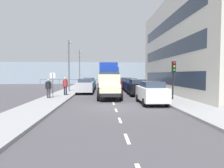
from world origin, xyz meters
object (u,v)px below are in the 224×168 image
Objects in this scene: traffic_light_near at (174,72)px; lorry_cargo_blue at (108,75)px; car_teal_oppositeside_1 at (89,83)px; car_navy_kerbside_2 at (130,84)px; lamp_post_promenade at (69,61)px; car_white_kerbside_near at (151,92)px; pedestrian_couple_a at (48,87)px; car_silver_oppositeside_0 at (85,86)px; lamp_post_far at (80,64)px; car_black_kerbside_1 at (137,87)px; truck_vintage_cream at (109,86)px; pedestrian_by_lamp at (65,85)px; street_sign at (53,81)px; car_maroon_kerbside_3 at (126,83)px.

lorry_cargo_blue is at bearing -67.30° from traffic_light_near.
lorry_cargo_blue is 1.77× the size of car_teal_oppositeside_1.
lamp_post_promenade is (7.78, 1.24, 2.99)m from car_navy_kerbside_2.
car_white_kerbside_near is 2.31× the size of pedestrian_couple_a.
car_silver_oppositeside_0 is 5.92m from car_teal_oppositeside_1.
lamp_post_far reaches higher than pedestrian_couple_a.
traffic_light_near is (-2.26, 4.39, 1.58)m from car_black_kerbside_1.
lorry_cargo_blue is at bearing 124.73° from lamp_post_far.
truck_vintage_cream is 4.12m from car_black_kerbside_1.
lamp_post_promenade is 0.97× the size of lamp_post_far.
lamp_post_promenade is (4.95, 4.03, 1.81)m from lorry_cargo_blue.
car_silver_oppositeside_0 is (2.85, 5.26, -1.18)m from lorry_cargo_blue.
car_black_kerbside_1 is (-3.07, -2.73, -0.28)m from truck_vintage_cream.
lorry_cargo_blue is at bearing 166.90° from car_teal_oppositeside_1.
lorry_cargo_blue is at bearing -118.65° from pedestrian_by_lamp.
truck_vintage_cream is 5.73m from traffic_light_near.
pedestrian_couple_a is 0.76× the size of street_sign.
street_sign is (0.41, 6.33, -2.20)m from lamp_post_promenade.
traffic_light_near is at bearing 139.00° from car_silver_oppositeside_0.
car_navy_kerbside_2 is at bearing -111.73° from truck_vintage_cream.
car_maroon_kerbside_3 is 2.27× the size of pedestrian_by_lamp.
car_white_kerbside_near is 1.23× the size of traffic_light_near.
pedestrian_couple_a is at bearing 42.99° from car_navy_kerbside_2.
car_maroon_kerbside_3 is at bearing -162.85° from car_teal_oppositeside_1.
pedestrian_by_lamp is (7.43, 10.84, 0.32)m from car_maroon_kerbside_3.
car_white_kerbside_near is at bearing 128.99° from lamp_post_promenade.
car_maroon_kerbside_3 is (0.00, -5.21, 0.00)m from car_navy_kerbside_2.
car_navy_kerbside_2 is 1.36× the size of traffic_light_near.
car_white_kerbside_near is 2.17× the size of pedestrian_by_lamp.
car_teal_oppositeside_1 is at bearing 107.98° from lamp_post_far.
pedestrian_by_lamp is 15.83m from lamp_post_far.
street_sign is at bearing 88.70° from lamp_post_far.
lamp_post_promenade is (2.10, -1.23, 2.98)m from car_silver_oppositeside_0.
lamp_post_far is at bearing -92.23° from pedestrian_couple_a.
traffic_light_near reaches higher than car_teal_oppositeside_1.
car_white_kerbside_near is 8.85m from street_sign.
truck_vintage_cream is at bearing 178.36° from street_sign.
car_navy_kerbside_2 is (-3.07, -7.72, -0.28)m from truck_vintage_cream.
pedestrian_couple_a is 0.70m from street_sign.
car_black_kerbside_1 is at bearing 110.01° from lorry_cargo_blue.
pedestrian_by_lamp is at bearing -114.82° from pedestrian_couple_a.
traffic_light_near is 10.63m from street_sign.
lamp_post_promenade reaches higher than traffic_light_near.
lamp_post_far is (2.11, -12.42, 3.10)m from car_silver_oppositeside_0.
lamp_post_promenade is at bearing 65.94° from car_teal_oppositeside_1.
truck_vintage_cream is at bearing 154.45° from pedestrian_by_lamp.
traffic_light_near is (-5.09, 12.16, 0.40)m from lorry_cargo_blue.
lamp_post_promenade is at bearing -39.01° from traffic_light_near.
pedestrian_by_lamp is at bearing -111.28° from street_sign.
traffic_light_near is 12.99m from lamp_post_promenade.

